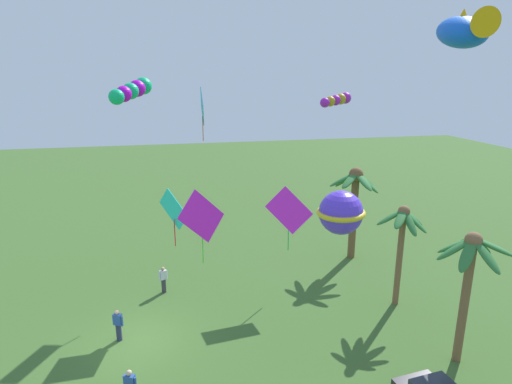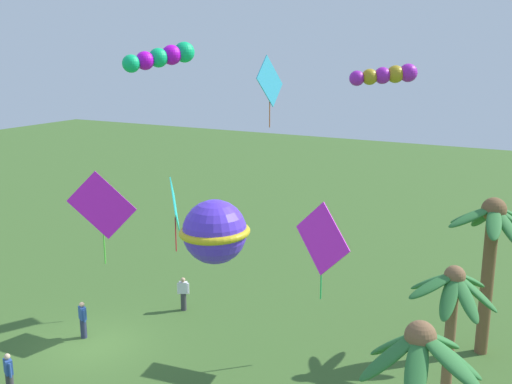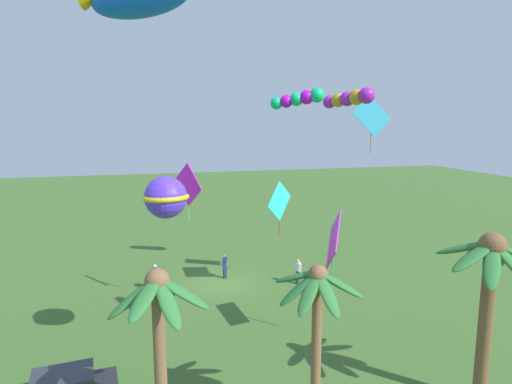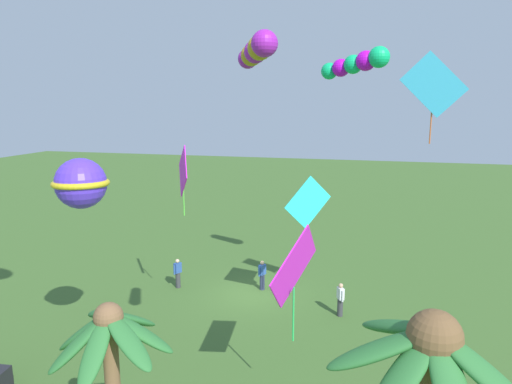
# 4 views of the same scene
# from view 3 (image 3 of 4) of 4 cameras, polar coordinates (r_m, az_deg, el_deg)

# --- Properties ---
(ground_plane) EXTENTS (120.00, 120.00, 0.00)m
(ground_plane) POSITION_cam_3_polar(r_m,az_deg,el_deg) (28.16, -4.37, -11.75)
(ground_plane) COLOR #3D6028
(palm_tree_1) EXTENTS (3.48, 3.39, 6.34)m
(palm_tree_1) POSITION_cam_3_polar(r_m,az_deg,el_deg) (17.41, 28.11, -10.05)
(palm_tree_1) COLOR brown
(palm_tree_1) RESTS_ON ground
(palm_tree_2) EXTENTS (2.71, 2.72, 5.66)m
(palm_tree_2) POSITION_cam_3_polar(r_m,az_deg,el_deg) (14.42, 7.95, -14.53)
(palm_tree_2) COLOR brown
(palm_tree_2) RESTS_ON ground
(palm_tree_3) EXTENTS (2.95, 2.91, 6.03)m
(palm_tree_3) POSITION_cam_3_polar(r_m,az_deg,el_deg) (13.21, -12.48, -15.93)
(palm_tree_3) COLOR brown
(palm_tree_3) RESTS_ON ground
(spectator_0) EXTENTS (0.38, 0.50, 1.59)m
(spectator_0) POSITION_cam_3_polar(r_m,az_deg,el_deg) (27.85, 5.46, -10.23)
(spectator_0) COLOR #38383D
(spectator_0) RESTS_ON ground
(spectator_1) EXTENTS (0.37, 0.50, 1.59)m
(spectator_1) POSITION_cam_3_polar(r_m,az_deg,el_deg) (27.47, -13.01, -10.72)
(spectator_1) COLOR #38383D
(spectator_1) RESTS_ON ground
(spectator_2) EXTENTS (0.38, 0.50, 1.59)m
(spectator_2) POSITION_cam_3_polar(r_m,az_deg,el_deg) (28.70, -4.08, -9.62)
(spectator_2) COLOR #2D3351
(spectator_2) RESTS_ON ground
(kite_ball_0) EXTENTS (2.49, 2.49, 1.71)m
(kite_ball_0) POSITION_cam_3_polar(r_m,az_deg,el_deg) (17.87, -11.69, -0.68)
(kite_ball_0) COLOR #5532E1
(kite_diamond_2) EXTENTS (1.00, 2.57, 3.75)m
(kite_diamond_2) POSITION_cam_3_polar(r_m,az_deg,el_deg) (20.00, 10.06, -6.28)
(kite_diamond_2) COLOR #E524DD
(kite_tube_3) EXTENTS (3.01, 2.02, 1.29)m
(kite_tube_3) POSITION_cam_3_polar(r_m,az_deg,el_deg) (27.26, 5.64, 12.01)
(kite_tube_3) COLOR #0FC06D
(kite_diamond_4) EXTENTS (1.84, 1.41, 3.18)m
(kite_diamond_4) POSITION_cam_3_polar(r_m,az_deg,el_deg) (25.46, 3.07, -1.27)
(kite_diamond_4) COLOR #29E2DA
(kite_diamond_5) EXTENTS (1.19, 1.94, 3.12)m
(kite_diamond_5) POSITION_cam_3_polar(r_m,az_deg,el_deg) (23.17, -8.85, 0.90)
(kite_diamond_5) COLOR #E220DD
(kite_tube_6) EXTENTS (1.34, 2.01, 0.72)m
(kite_tube_6) POSITION_cam_3_polar(r_m,az_deg,el_deg) (16.98, 12.11, 11.84)
(kite_tube_6) COLOR purple
(kite_diamond_7) EXTENTS (2.30, 0.19, 3.21)m
(kite_diamond_7) POSITION_cam_3_polar(r_m,az_deg,el_deg) (24.99, 14.85, 9.46)
(kite_diamond_7) COLOR #32AAD0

